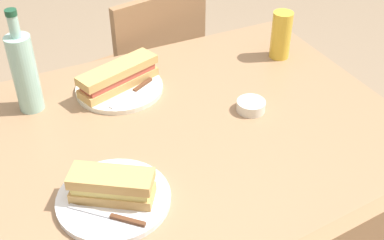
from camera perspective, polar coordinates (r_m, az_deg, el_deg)
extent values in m
cube|color=#997251|center=(1.36, 0.00, -1.18)|extent=(1.12, 0.90, 0.03)
cylinder|color=#262628|center=(2.05, 7.93, 0.60)|extent=(0.06, 0.06, 0.69)
cylinder|color=#262628|center=(1.81, -20.16, -7.53)|extent=(0.06, 0.06, 0.69)
cube|color=#936B47|center=(2.10, -6.09, 5.09)|extent=(0.47, 0.47, 0.02)
cube|color=#936B47|center=(1.86, -3.45, 8.23)|extent=(0.38, 0.10, 0.40)
cylinder|color=#936B47|center=(2.43, -4.39, 3.59)|extent=(0.04, 0.04, 0.44)
cylinder|color=#936B47|center=(2.30, -11.91, 0.57)|extent=(0.04, 0.04, 0.44)
cylinder|color=#936B47|center=(2.19, 0.79, -0.53)|extent=(0.04, 0.04, 0.44)
cylinder|color=#936B47|center=(2.04, -7.29, -4.21)|extent=(0.04, 0.04, 0.44)
cylinder|color=silver|center=(1.51, -8.22, 3.61)|extent=(0.26, 0.26, 0.01)
cube|color=tan|center=(1.50, -8.29, 4.25)|extent=(0.26, 0.15, 0.02)
cube|color=#B74C3D|center=(1.49, -8.36, 4.95)|extent=(0.24, 0.13, 0.02)
cube|color=tan|center=(1.47, -8.43, 5.65)|extent=(0.26, 0.15, 0.02)
cube|color=silver|center=(1.44, -7.89, 2.32)|extent=(0.09, 0.06, 0.00)
cube|color=#59331E|center=(1.49, -5.63, 3.99)|extent=(0.07, 0.05, 0.01)
cylinder|color=white|center=(1.15, -8.86, -8.84)|extent=(0.26, 0.26, 0.01)
cube|color=tan|center=(1.14, -8.96, -8.14)|extent=(0.19, 0.16, 0.02)
cube|color=#DBC66B|center=(1.12, -9.06, -7.36)|extent=(0.18, 0.15, 0.02)
cube|color=tan|center=(1.11, -9.17, -6.56)|extent=(0.19, 0.16, 0.02)
cube|color=silver|center=(1.12, -11.52, -10.07)|extent=(0.08, 0.08, 0.00)
cube|color=#59331E|center=(1.09, -7.29, -11.21)|extent=(0.06, 0.06, 0.01)
cylinder|color=#99C6B7|center=(1.43, -18.41, 4.97)|extent=(0.07, 0.07, 0.22)
cylinder|color=#99C6B7|center=(1.37, -19.54, 9.99)|extent=(0.03, 0.03, 0.06)
cylinder|color=#19472D|center=(1.35, -19.87, 11.40)|extent=(0.03, 0.03, 0.02)
cylinder|color=gold|center=(1.66, 10.07, 9.47)|extent=(0.06, 0.06, 0.16)
cylinder|color=silver|center=(1.41, 6.70, 1.61)|extent=(0.08, 0.08, 0.03)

